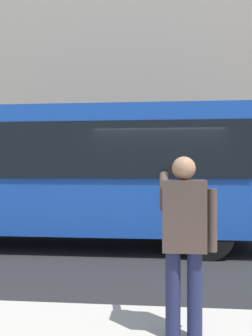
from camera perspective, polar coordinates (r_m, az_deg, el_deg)
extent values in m
plane|color=#232326|center=(7.72, 5.39, -13.06)|extent=(60.00, 60.00, 0.00)
cube|color=#A89E8E|center=(14.94, 5.37, 16.54)|extent=(28.00, 0.80, 12.00)
cube|color=navy|center=(14.22, 19.68, 5.06)|extent=(4.40, 1.10, 0.24)
cube|color=#1947AD|center=(8.11, -9.44, -0.32)|extent=(9.00, 2.50, 2.60)
cube|color=black|center=(6.91, -12.11, 2.95)|extent=(7.60, 0.06, 1.10)
cylinder|color=black|center=(9.08, 11.28, -7.88)|extent=(1.00, 0.28, 1.00)
cylinder|color=black|center=(6.92, 13.19, -10.36)|extent=(1.00, 0.28, 1.00)
cylinder|color=#1E2347|center=(3.50, 11.18, -19.76)|extent=(0.14, 0.14, 0.82)
cylinder|color=#1E2347|center=(3.48, 7.70, -19.84)|extent=(0.14, 0.14, 0.82)
cube|color=#473833|center=(3.31, 9.45, -7.67)|extent=(0.40, 0.24, 0.66)
sphere|color=#A87A5B|center=(3.28, 9.45, -0.04)|extent=(0.22, 0.22, 0.22)
cylinder|color=#473833|center=(3.35, 13.94, -8.29)|extent=(0.09, 0.09, 0.58)
cylinder|color=#473833|center=(3.44, 6.26, -3.70)|extent=(0.09, 0.48, 0.37)
cube|color=black|center=(3.58, 7.50, -0.36)|extent=(0.07, 0.01, 0.14)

